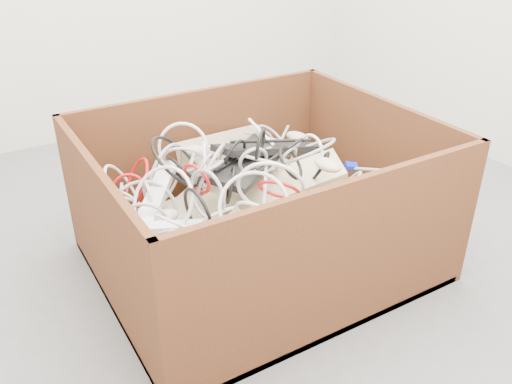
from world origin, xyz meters
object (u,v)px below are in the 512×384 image
cardboard_box (255,231)px  vga_plug (351,166)px  power_strip_right (188,229)px  power_strip_left (157,194)px

cardboard_box → vga_plug: 0.45m
power_strip_right → power_strip_left: bearing=104.3°
cardboard_box → power_strip_right: cardboard_box is taller
power_strip_left → vga_plug: size_ratio=6.96×
power_strip_left → cardboard_box: bearing=-64.5°
vga_plug → power_strip_right: bearing=-147.7°
cardboard_box → power_strip_right: 0.39m
cardboard_box → power_strip_left: size_ratio=3.74×
cardboard_box → vga_plug: (0.40, -0.06, 0.20)m
power_strip_right → vga_plug: size_ratio=6.92×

